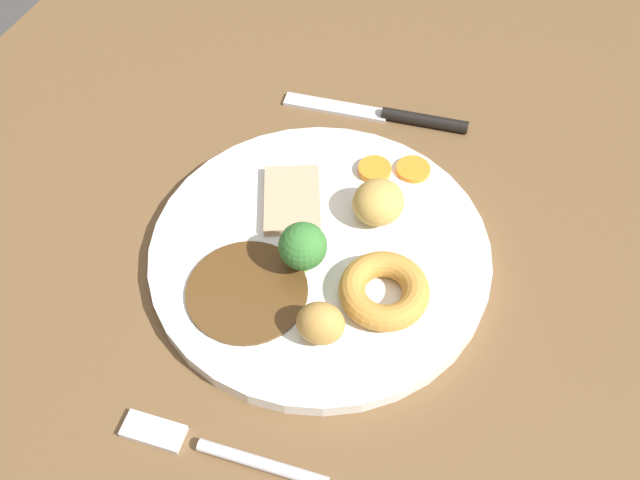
{
  "coord_description": "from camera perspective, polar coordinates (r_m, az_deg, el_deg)",
  "views": [
    {
      "loc": [
        -33.86,
        -14.69,
        51.96
      ],
      "look_at": [
        -1.73,
        -1.99,
        6.0
      ],
      "focal_mm": 39.27,
      "sensor_mm": 36.0,
      "label": 1
    }
  ],
  "objects": [
    {
      "name": "dinner_plate",
      "position": [
        0.59,
        0.0,
        -0.99
      ],
      "size": [
        28.57,
        28.57,
        1.4
      ],
      "primitive_type": "cylinder",
      "color": "white",
      "rests_on": "dining_table"
    },
    {
      "name": "fork",
      "position": [
        0.52,
        -8.41,
        -16.58
      ],
      "size": [
        2.72,
        15.32,
        0.9
      ],
      "rotation": [
        0.0,
        0.0,
        1.65
      ],
      "color": "silver",
      "rests_on": "dining_table"
    },
    {
      "name": "yorkshire_pudding",
      "position": [
        0.55,
        5.24,
        -4.12
      ],
      "size": [
        7.14,
        7.14,
        2.11
      ],
      "primitive_type": "torus",
      "color": "#C68938",
      "rests_on": "dinner_plate"
    },
    {
      "name": "roast_potato_right",
      "position": [
        0.52,
        0.04,
        -6.8
      ],
      "size": [
        3.65,
        4.11,
        3.42
      ],
      "primitive_type": "ellipsoid",
      "rotation": [
        0.0,
        0.0,
        4.86
      ],
      "color": "#BC8C42",
      "rests_on": "dinner_plate"
    },
    {
      "name": "carrot_coin_back",
      "position": [
        0.64,
        4.47,
        5.74
      ],
      "size": [
        3.0,
        3.0,
        0.67
      ],
      "primitive_type": "cylinder",
      "color": "orange",
      "rests_on": "dinner_plate"
    },
    {
      "name": "meat_slice_main",
      "position": [
        0.61,
        -2.28,
        3.31
      ],
      "size": [
        8.67,
        7.36,
        0.8
      ],
      "primitive_type": "cube",
      "rotation": [
        0.0,
        0.0,
        3.55
      ],
      "color": "tan",
      "rests_on": "dinner_plate"
    },
    {
      "name": "knife",
      "position": [
        0.71,
        5.83,
        10.07
      ],
      "size": [
        3.73,
        18.54,
        1.2
      ],
      "rotation": [
        0.0,
        0.0,
        1.69
      ],
      "color": "black",
      "rests_on": "dining_table"
    },
    {
      "name": "broccoli_floret",
      "position": [
        0.55,
        -1.41,
        -0.54
      ],
      "size": [
        3.88,
        3.88,
        4.79
      ],
      "color": "#8CB766",
      "rests_on": "dinner_plate"
    },
    {
      "name": "carrot_coin_front",
      "position": [
        0.64,
        7.6,
        5.73
      ],
      "size": [
        3.09,
        3.09,
        0.47
      ],
      "primitive_type": "cylinder",
      "color": "orange",
      "rests_on": "dinner_plate"
    },
    {
      "name": "gravy_pool",
      "position": [
        0.56,
        -5.97,
        -4.17
      ],
      "size": [
        9.75,
        9.75,
        0.3
      ],
      "primitive_type": "cylinder",
      "color": "#563819",
      "rests_on": "dinner_plate"
    },
    {
      "name": "roast_potato_left",
      "position": [
        0.59,
        4.78,
        3.09
      ],
      "size": [
        5.76,
        5.64,
        3.54
      ],
      "primitive_type": "ellipsoid",
      "rotation": [
        0.0,
        0.0,
        2.78
      ],
      "color": "tan",
      "rests_on": "dinner_plate"
    },
    {
      "name": "dining_table",
      "position": [
        0.62,
        -1.12,
        -0.6
      ],
      "size": [
        120.0,
        84.0,
        3.6
      ],
      "primitive_type": "cube",
      "color": "brown",
      "rests_on": "ground"
    }
  ]
}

